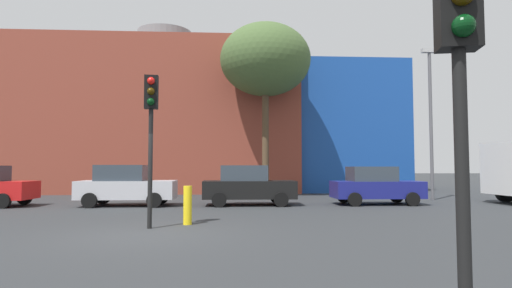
{
  "coord_description": "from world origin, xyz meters",
  "views": [
    {
      "loc": [
        2.11,
        -10.19,
        1.61
      ],
      "look_at": [
        3.28,
        9.77,
        2.74
      ],
      "focal_mm": 29.03,
      "sensor_mm": 36.0,
      "label": 1
    }
  ],
  "objects_px": {
    "parked_car_1": "(126,185)",
    "traffic_light_island": "(151,115)",
    "parked_car_2": "(248,185)",
    "street_lamp": "(431,113)",
    "bollard_yellow_0": "(188,205)",
    "parked_car_3": "(375,186)",
    "bare_tree_0": "(265,60)",
    "traffic_light_near_right": "(460,53)"
  },
  "relations": [
    {
      "from": "bare_tree_0",
      "to": "bollard_yellow_0",
      "type": "height_order",
      "value": "bare_tree_0"
    },
    {
      "from": "bare_tree_0",
      "to": "bollard_yellow_0",
      "type": "relative_size",
      "value": 8.92
    },
    {
      "from": "parked_car_3",
      "to": "bare_tree_0",
      "type": "xyz_separation_m",
      "value": [
        -4.36,
        5.16,
        6.8
      ]
    },
    {
      "from": "bare_tree_0",
      "to": "traffic_light_near_right",
      "type": "bearing_deg",
      "value": -89.49
    },
    {
      "from": "parked_car_1",
      "to": "parked_car_2",
      "type": "height_order",
      "value": "parked_car_1"
    },
    {
      "from": "parked_car_2",
      "to": "parked_car_1",
      "type": "bearing_deg",
      "value": 180.0
    },
    {
      "from": "bollard_yellow_0",
      "to": "street_lamp",
      "type": "xyz_separation_m",
      "value": [
        11.19,
        8.21,
        3.78
      ]
    },
    {
      "from": "traffic_light_island",
      "to": "street_lamp",
      "type": "height_order",
      "value": "street_lamp"
    },
    {
      "from": "parked_car_1",
      "to": "bare_tree_0",
      "type": "height_order",
      "value": "bare_tree_0"
    },
    {
      "from": "parked_car_1",
      "to": "traffic_light_island",
      "type": "relative_size",
      "value": 0.97
    },
    {
      "from": "parked_car_3",
      "to": "street_lamp",
      "type": "relative_size",
      "value": 0.5
    },
    {
      "from": "bare_tree_0",
      "to": "street_lamp",
      "type": "relative_size",
      "value": 1.27
    },
    {
      "from": "bare_tree_0",
      "to": "traffic_light_island",
      "type": "bearing_deg",
      "value": -108.93
    },
    {
      "from": "parked_car_1",
      "to": "parked_car_2",
      "type": "relative_size",
      "value": 1.01
    },
    {
      "from": "parked_car_2",
      "to": "bare_tree_0",
      "type": "xyz_separation_m",
      "value": [
        1.17,
        5.16,
        6.77
      ]
    },
    {
      "from": "parked_car_2",
      "to": "bare_tree_0",
      "type": "distance_m",
      "value": 8.59
    },
    {
      "from": "traffic_light_near_right",
      "to": "street_lamp",
      "type": "bearing_deg",
      "value": 165.87
    },
    {
      "from": "parked_car_1",
      "to": "traffic_light_near_right",
      "type": "height_order",
      "value": "traffic_light_near_right"
    },
    {
      "from": "parked_car_2",
      "to": "street_lamp",
      "type": "height_order",
      "value": "street_lamp"
    },
    {
      "from": "bare_tree_0",
      "to": "bollard_yellow_0",
      "type": "distance_m",
      "value": 13.46
    },
    {
      "from": "traffic_light_near_right",
      "to": "traffic_light_island",
      "type": "bearing_deg",
      "value": -139.6
    },
    {
      "from": "bollard_yellow_0",
      "to": "parked_car_2",
      "type": "bearing_deg",
      "value": 71.81
    },
    {
      "from": "traffic_light_island",
      "to": "bollard_yellow_0",
      "type": "bearing_deg",
      "value": 121.4
    },
    {
      "from": "bare_tree_0",
      "to": "parked_car_3",
      "type": "bearing_deg",
      "value": -49.77
    },
    {
      "from": "traffic_light_near_right",
      "to": "parked_car_1",
      "type": "bearing_deg",
      "value": -144.01
    },
    {
      "from": "traffic_light_near_right",
      "to": "traffic_light_island",
      "type": "distance_m",
      "value": 8.68
    },
    {
      "from": "parked_car_1",
      "to": "parked_car_3",
      "type": "relative_size",
      "value": 1.04
    },
    {
      "from": "traffic_light_near_right",
      "to": "bollard_yellow_0",
      "type": "distance_m",
      "value": 9.16
    },
    {
      "from": "parked_car_3",
      "to": "traffic_light_near_right",
      "type": "distance_m",
      "value": 14.88
    },
    {
      "from": "bare_tree_0",
      "to": "bollard_yellow_0",
      "type": "xyz_separation_m",
      "value": [
        -3.1,
        -11.03,
        -7.07
      ]
    },
    {
      "from": "parked_car_1",
      "to": "bollard_yellow_0",
      "type": "distance_m",
      "value": 6.69
    },
    {
      "from": "traffic_light_island",
      "to": "parked_car_2",
      "type": "bearing_deg",
      "value": 150.58
    },
    {
      "from": "parked_car_3",
      "to": "traffic_light_island",
      "type": "xyz_separation_m",
      "value": [
        -8.39,
        -6.58,
        2.18
      ]
    },
    {
      "from": "bollard_yellow_0",
      "to": "parked_car_1",
      "type": "bearing_deg",
      "value": 118.47
    },
    {
      "from": "parked_car_3",
      "to": "parked_car_1",
      "type": "bearing_deg",
      "value": -180.0
    },
    {
      "from": "parked_car_1",
      "to": "parked_car_3",
      "type": "bearing_deg",
      "value": 0.0
    },
    {
      "from": "parked_car_1",
      "to": "traffic_light_near_right",
      "type": "bearing_deg",
      "value": -65.49
    },
    {
      "from": "parked_car_2",
      "to": "traffic_light_island",
      "type": "xyz_separation_m",
      "value": [
        -2.85,
        -6.58,
        2.15
      ]
    },
    {
      "from": "parked_car_2",
      "to": "traffic_light_near_right",
      "type": "height_order",
      "value": "traffic_light_near_right"
    },
    {
      "from": "parked_car_2",
      "to": "parked_car_3",
      "type": "height_order",
      "value": "parked_car_2"
    },
    {
      "from": "traffic_light_island",
      "to": "street_lamp",
      "type": "bearing_deg",
      "value": 120.37
    },
    {
      "from": "parked_car_3",
      "to": "street_lamp",
      "type": "height_order",
      "value": "street_lamp"
    }
  ]
}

